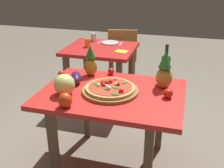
{
  "coord_description": "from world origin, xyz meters",
  "views": [
    {
      "loc": [
        0.55,
        -1.94,
        1.68
      ],
      "look_at": [
        -0.01,
        0.04,
        0.78
      ],
      "focal_mm": 44.51,
      "sensor_mm": 36.0,
      "label": 1
    }
  ],
  "objects_px": {
    "knife_utensil": "(121,44)",
    "drinking_glass_water": "(93,37)",
    "napkin_folded": "(121,51)",
    "pizza": "(110,87)",
    "dinner_plate": "(110,43)",
    "display_table": "(112,102)",
    "pizza_board": "(110,91)",
    "tomato_by_bottle": "(168,93)",
    "fork_utensil": "(100,42)",
    "pineapple_right": "(91,62)",
    "drinking_glass_juice": "(88,43)",
    "dining_chair": "(122,53)",
    "wine_bottle": "(165,68)",
    "tomato_beside_pepper": "(62,74)",
    "melon": "(64,84)",
    "pineapple_left": "(164,72)",
    "bell_pepper": "(65,100)",
    "background_table": "(101,57)",
    "eggplant": "(76,78)"
  },
  "relations": [
    {
      "from": "pizza_board",
      "to": "dinner_plate",
      "type": "height_order",
      "value": "pizza_board"
    },
    {
      "from": "melon",
      "to": "tomato_by_bottle",
      "type": "height_order",
      "value": "melon"
    },
    {
      "from": "display_table",
      "to": "napkin_folded",
      "type": "relative_size",
      "value": 8.18
    },
    {
      "from": "pineapple_left",
      "to": "knife_utensil",
      "type": "bearing_deg",
      "value": 119.02
    },
    {
      "from": "pineapple_left",
      "to": "napkin_folded",
      "type": "height_order",
      "value": "pineapple_left"
    },
    {
      "from": "pizza_board",
      "to": "napkin_folded",
      "type": "relative_size",
      "value": 3.23
    },
    {
      "from": "bell_pepper",
      "to": "drinking_glass_water",
      "type": "bearing_deg",
      "value": 103.07
    },
    {
      "from": "drinking_glass_juice",
      "to": "drinking_glass_water",
      "type": "bearing_deg",
      "value": 95.0
    },
    {
      "from": "pineapple_right",
      "to": "dining_chair",
      "type": "bearing_deg",
      "value": 92.53
    },
    {
      "from": "display_table",
      "to": "eggplant",
      "type": "height_order",
      "value": "eggplant"
    },
    {
      "from": "pineapple_left",
      "to": "bell_pepper",
      "type": "bearing_deg",
      "value": -140.35
    },
    {
      "from": "drinking_glass_water",
      "to": "fork_utensil",
      "type": "xyz_separation_m",
      "value": [
        0.11,
        -0.07,
        -0.05
      ]
    },
    {
      "from": "drinking_glass_water",
      "to": "napkin_folded",
      "type": "height_order",
      "value": "drinking_glass_water"
    },
    {
      "from": "dining_chair",
      "to": "napkin_folded",
      "type": "xyz_separation_m",
      "value": [
        0.16,
        -0.7,
        0.25
      ]
    },
    {
      "from": "wine_bottle",
      "to": "pineapple_right",
      "type": "bearing_deg",
      "value": -175.87
    },
    {
      "from": "background_table",
      "to": "pizza_board",
      "type": "distance_m",
      "value": 1.29
    },
    {
      "from": "knife_utensil",
      "to": "drinking_glass_water",
      "type": "bearing_deg",
      "value": 166.97
    },
    {
      "from": "drinking_glass_juice",
      "to": "pizza_board",
      "type": "bearing_deg",
      "value": -61.88
    },
    {
      "from": "dining_chair",
      "to": "knife_utensil",
      "type": "distance_m",
      "value": 0.47
    },
    {
      "from": "pineapple_left",
      "to": "tomato_by_bottle",
      "type": "height_order",
      "value": "pineapple_left"
    },
    {
      "from": "dining_chair",
      "to": "tomato_beside_pepper",
      "type": "bearing_deg",
      "value": 71.86
    },
    {
      "from": "dining_chair",
      "to": "pizza",
      "type": "xyz_separation_m",
      "value": [
        0.34,
        -1.79,
        0.29
      ]
    },
    {
      "from": "bell_pepper",
      "to": "knife_utensil",
      "type": "height_order",
      "value": "bell_pepper"
    },
    {
      "from": "background_table",
      "to": "wine_bottle",
      "type": "distance_m",
      "value": 1.23
    },
    {
      "from": "pineapple_right",
      "to": "drinking_glass_juice",
      "type": "relative_size",
      "value": 2.88
    },
    {
      "from": "pizza",
      "to": "drinking_glass_water",
      "type": "xyz_separation_m",
      "value": [
        -0.66,
        1.47,
        0.01
      ]
    },
    {
      "from": "drinking_glass_juice",
      "to": "knife_utensil",
      "type": "xyz_separation_m",
      "value": [
        0.37,
        0.22,
        -0.05
      ]
    },
    {
      "from": "wine_bottle",
      "to": "dinner_plate",
      "type": "relative_size",
      "value": 1.48
    },
    {
      "from": "drinking_glass_water",
      "to": "dinner_plate",
      "type": "distance_m",
      "value": 0.26
    },
    {
      "from": "wine_bottle",
      "to": "bell_pepper",
      "type": "bearing_deg",
      "value": -133.14
    },
    {
      "from": "background_table",
      "to": "pineapple_right",
      "type": "height_order",
      "value": "pineapple_right"
    },
    {
      "from": "eggplant",
      "to": "dinner_plate",
      "type": "xyz_separation_m",
      "value": [
        -0.07,
        1.3,
        -0.04
      ]
    },
    {
      "from": "dining_chair",
      "to": "eggplant",
      "type": "distance_m",
      "value": 1.71
    },
    {
      "from": "pineapple_right",
      "to": "drinking_glass_water",
      "type": "xyz_separation_m",
      "value": [
        -0.39,
        1.17,
        -0.08
      ]
    },
    {
      "from": "drinking_glass_water",
      "to": "napkin_folded",
      "type": "relative_size",
      "value": 0.72
    },
    {
      "from": "pizza_board",
      "to": "napkin_folded",
      "type": "distance_m",
      "value": 1.11
    },
    {
      "from": "pizza",
      "to": "dinner_plate",
      "type": "distance_m",
      "value": 1.46
    },
    {
      "from": "wine_bottle",
      "to": "napkin_folded",
      "type": "height_order",
      "value": "wine_bottle"
    },
    {
      "from": "pizza",
      "to": "eggplant",
      "type": "height_order",
      "value": "eggplant"
    },
    {
      "from": "tomato_by_bottle",
      "to": "tomato_beside_pepper",
      "type": "bearing_deg",
      "value": 171.02
    },
    {
      "from": "wine_bottle",
      "to": "background_table",
      "type": "bearing_deg",
      "value": 135.65
    },
    {
      "from": "dining_chair",
      "to": "wine_bottle",
      "type": "relative_size",
      "value": 2.61
    },
    {
      "from": "knife_utensil",
      "to": "napkin_folded",
      "type": "bearing_deg",
      "value": -77.81
    },
    {
      "from": "wine_bottle",
      "to": "fork_utensil",
      "type": "height_order",
      "value": "wine_bottle"
    },
    {
      "from": "pineapple_left",
      "to": "tomato_by_bottle",
      "type": "relative_size",
      "value": 4.14
    },
    {
      "from": "tomato_by_bottle",
      "to": "dinner_plate",
      "type": "height_order",
      "value": "tomato_by_bottle"
    },
    {
      "from": "napkin_folded",
      "to": "display_table",
      "type": "bearing_deg",
      "value": -79.89
    },
    {
      "from": "eggplant",
      "to": "drinking_glass_water",
      "type": "bearing_deg",
      "value": 103.17
    },
    {
      "from": "display_table",
      "to": "pizza_board",
      "type": "relative_size",
      "value": 2.53
    },
    {
      "from": "pizza",
      "to": "knife_utensil",
      "type": "height_order",
      "value": "pizza"
    }
  ]
}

